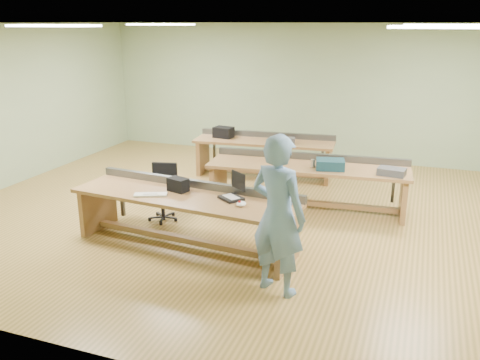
# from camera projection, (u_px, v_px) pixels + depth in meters

# --- Properties ---
(floor) EXTENTS (10.00, 10.00, 0.00)m
(floor) POSITION_uv_depth(u_px,v_px,m) (260.00, 215.00, 8.30)
(floor) COLOR #A57C3E
(floor) RESTS_ON ground
(ceiling) EXTENTS (10.00, 10.00, 0.00)m
(ceiling) POSITION_uv_depth(u_px,v_px,m) (263.00, 23.00, 7.40)
(ceiling) COLOR silver
(ceiling) RESTS_ON wall_back
(wall_back) EXTENTS (10.00, 0.04, 3.00)m
(wall_back) POSITION_uv_depth(u_px,v_px,m) (316.00, 92.00, 11.43)
(wall_back) COLOR gray
(wall_back) RESTS_ON floor
(wall_front) EXTENTS (10.00, 0.04, 3.00)m
(wall_front) POSITION_uv_depth(u_px,v_px,m) (116.00, 211.00, 4.26)
(wall_front) COLOR gray
(wall_front) RESTS_ON floor
(wall_left) EXTENTS (0.04, 8.00, 3.00)m
(wall_left) POSITION_uv_depth(u_px,v_px,m) (7.00, 107.00, 9.49)
(wall_left) COLOR gray
(wall_left) RESTS_ON floor
(fluor_panels) EXTENTS (6.20, 3.50, 0.03)m
(fluor_panels) POSITION_uv_depth(u_px,v_px,m) (263.00, 25.00, 7.41)
(fluor_panels) COLOR white
(fluor_panels) RESTS_ON ceiling
(workbench_front) EXTENTS (3.29, 1.12, 0.86)m
(workbench_front) POSITION_uv_depth(u_px,v_px,m) (186.00, 208.00, 7.01)
(workbench_front) COLOR olive
(workbench_front) RESTS_ON floor
(workbench_mid) EXTENTS (3.36, 1.16, 0.86)m
(workbench_mid) POSITION_uv_depth(u_px,v_px,m) (308.00, 175.00, 8.48)
(workbench_mid) COLOR olive
(workbench_mid) RESTS_ON floor
(workbench_back) EXTENTS (2.85, 1.00, 0.86)m
(workbench_back) POSITION_uv_depth(u_px,v_px,m) (264.00, 150.00, 10.22)
(workbench_back) COLOR olive
(workbench_back) RESTS_ON floor
(person) EXTENTS (0.79, 0.64, 1.88)m
(person) POSITION_uv_depth(u_px,v_px,m) (278.00, 215.00, 5.70)
(person) COLOR #6783A8
(person) RESTS_ON floor
(laptop_base) EXTENTS (0.39, 0.38, 0.03)m
(laptop_base) POSITION_uv_depth(u_px,v_px,m) (231.00, 198.00, 6.79)
(laptop_base) COLOR black
(laptop_base) RESTS_ON workbench_front
(laptop_screen) EXTENTS (0.25, 0.19, 0.24)m
(laptop_screen) POSITION_uv_depth(u_px,v_px,m) (239.00, 181.00, 6.79)
(laptop_screen) COLOR black
(laptop_screen) RESTS_ON laptop_base
(keyboard) EXTENTS (0.47, 0.31, 0.03)m
(keyboard) POSITION_uv_depth(u_px,v_px,m) (151.00, 195.00, 6.93)
(keyboard) COLOR beige
(keyboard) RESTS_ON workbench_front
(trackball_mouse) EXTENTS (0.15, 0.17, 0.06)m
(trackball_mouse) POSITION_uv_depth(u_px,v_px,m) (241.00, 204.00, 6.54)
(trackball_mouse) COLOR white
(trackball_mouse) RESTS_ON workbench_front
(camera_bag) EXTENTS (0.32, 0.25, 0.19)m
(camera_bag) POSITION_uv_depth(u_px,v_px,m) (178.00, 185.00, 7.09)
(camera_bag) COLOR black
(camera_bag) RESTS_ON workbench_front
(task_chair) EXTENTS (0.58, 0.58, 0.89)m
(task_chair) POSITION_uv_depth(u_px,v_px,m) (163.00, 199.00, 8.05)
(task_chair) COLOR black
(task_chair) RESTS_ON floor
(parts_bin_teal) EXTENTS (0.51, 0.43, 0.16)m
(parts_bin_teal) POSITION_uv_depth(u_px,v_px,m) (330.00, 164.00, 8.16)
(parts_bin_teal) COLOR #133540
(parts_bin_teal) RESTS_ON workbench_mid
(parts_bin_grey) EXTENTS (0.44, 0.32, 0.11)m
(parts_bin_grey) POSITION_uv_depth(u_px,v_px,m) (392.00, 172.00, 7.85)
(parts_bin_grey) COLOR #3C3C3E
(parts_bin_grey) RESTS_ON workbench_mid
(mug) EXTENTS (0.18, 0.18, 0.11)m
(mug) POSITION_uv_depth(u_px,v_px,m) (321.00, 164.00, 8.30)
(mug) COLOR #3C3C3E
(mug) RESTS_ON workbench_mid
(drinks_can) EXTENTS (0.08, 0.08, 0.13)m
(drinks_can) POSITION_uv_depth(u_px,v_px,m) (313.00, 163.00, 8.28)
(drinks_can) COLOR #B6B7BB
(drinks_can) RESTS_ON workbench_mid
(storage_box_back) EXTENTS (0.41, 0.31, 0.22)m
(storage_box_back) POSITION_uv_depth(u_px,v_px,m) (224.00, 132.00, 10.37)
(storage_box_back) COLOR black
(storage_box_back) RESTS_ON workbench_back
(tray_back) EXTENTS (0.33, 0.27, 0.12)m
(tray_back) POSITION_uv_depth(u_px,v_px,m) (287.00, 141.00, 9.87)
(tray_back) COLOR #3C3C3E
(tray_back) RESTS_ON workbench_back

